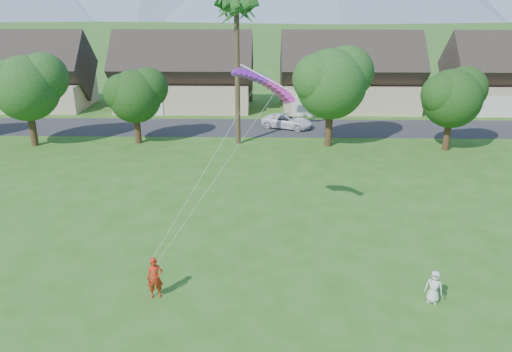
{
  "coord_description": "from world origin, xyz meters",
  "views": [
    {
      "loc": [
        0.53,
        -14.5,
        12.97
      ],
      "look_at": [
        0.0,
        10.0,
        3.8
      ],
      "focal_mm": 35.0,
      "sensor_mm": 36.0,
      "label": 1
    }
  ],
  "objects_px": {
    "kite_flyer": "(155,278)",
    "parafoil_kite": "(265,81)",
    "parked_car": "(287,121)",
    "watcher": "(434,287)"
  },
  "relations": [
    {
      "from": "kite_flyer",
      "to": "parafoil_kite",
      "type": "height_order",
      "value": "parafoil_kite"
    },
    {
      "from": "watcher",
      "to": "parked_car",
      "type": "relative_size",
      "value": 0.31
    },
    {
      "from": "watcher",
      "to": "parked_car",
      "type": "height_order",
      "value": "watcher"
    },
    {
      "from": "watcher",
      "to": "parafoil_kite",
      "type": "relative_size",
      "value": 0.45
    },
    {
      "from": "kite_flyer",
      "to": "parafoil_kite",
      "type": "relative_size",
      "value": 0.58
    },
    {
      "from": "kite_flyer",
      "to": "parked_car",
      "type": "distance_m",
      "value": 30.3
    },
    {
      "from": "kite_flyer",
      "to": "watcher",
      "type": "distance_m",
      "value": 12.29
    },
    {
      "from": "kite_flyer",
      "to": "parked_car",
      "type": "height_order",
      "value": "kite_flyer"
    },
    {
      "from": "parked_car",
      "to": "watcher",
      "type": "bearing_deg",
      "value": -149.9
    },
    {
      "from": "parafoil_kite",
      "to": "parked_car",
      "type": "bearing_deg",
      "value": 76.29
    }
  ]
}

